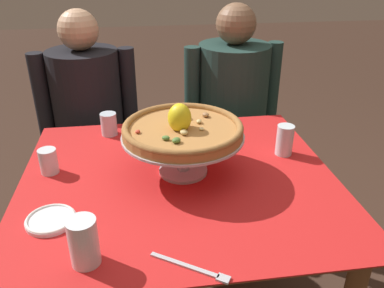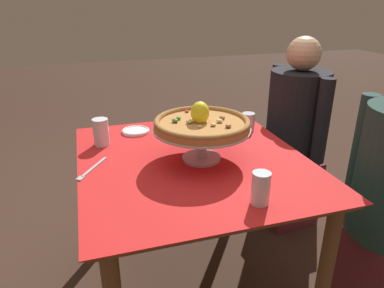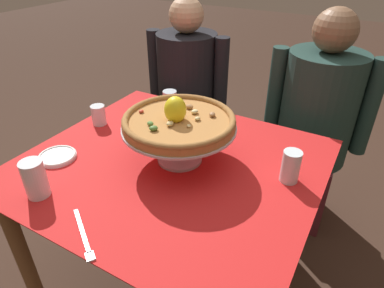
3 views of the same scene
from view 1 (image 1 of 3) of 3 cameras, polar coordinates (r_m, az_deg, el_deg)
dining_table at (r=1.44m, az=-1.85°, el=-8.53°), size 1.09×0.99×0.73m
pizza_stand at (r=1.36m, az=-1.32°, el=-0.02°), size 0.42×0.42×0.15m
pizza at (r=1.33m, az=-1.38°, el=2.30°), size 0.41×0.41×0.11m
water_glass_side_left at (r=1.47m, az=-20.09°, el=-2.50°), size 0.06×0.06×0.09m
water_glass_back_left at (r=1.70m, az=-11.96°, el=2.66°), size 0.07×0.07×0.10m
water_glass_front_left at (r=1.05m, az=-15.40°, el=-13.87°), size 0.08×0.08×0.13m
water_glass_side_right at (r=1.54m, az=13.28°, el=0.37°), size 0.06×0.06×0.12m
side_plate at (r=1.24m, az=-19.83°, el=-10.27°), size 0.14×0.14×0.02m
dinner_fork at (r=1.03m, az=0.23°, el=-17.60°), size 0.19×0.13×0.01m
diner_left at (r=2.14m, az=-14.45°, el=1.95°), size 0.50×0.38×1.20m
diner_right at (r=2.20m, az=5.75°, el=3.83°), size 0.53×0.41×1.21m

